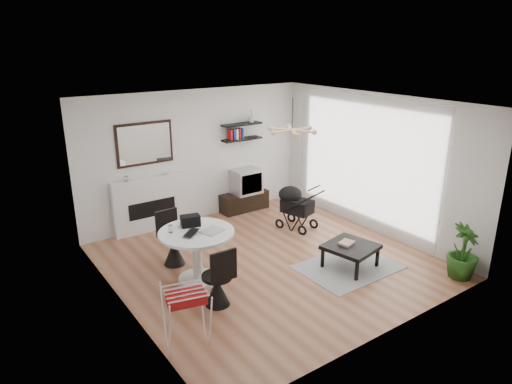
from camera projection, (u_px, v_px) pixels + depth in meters
floor at (268, 261)px, 7.85m from camera, size 5.00×5.00×0.00m
ceiling at (270, 103)px, 6.99m from camera, size 5.00×5.00×0.00m
wall_back at (197, 156)px, 9.36m from camera, size 5.00×0.00×5.00m
wall_left at (118, 219)px, 6.06m from camera, size 0.00×5.00×5.00m
wall_right at (373, 164)px, 8.78m from camera, size 0.00×5.00×5.00m
sheer_curtain at (362, 162)px, 8.88m from camera, size 0.04×3.60×2.60m
fireplace at (150, 198)px, 8.92m from camera, size 1.50×0.17×2.16m
shelf_lower at (242, 139)px, 9.74m from camera, size 0.90×0.25×0.04m
shelf_upper at (242, 124)px, 9.64m from camera, size 0.90×0.25×0.04m
pendant_lamp at (292, 130)px, 7.78m from camera, size 0.90×0.90×0.10m
tv_console at (244, 201)px, 10.13m from camera, size 1.09×0.38×0.41m
crt_tv at (245, 181)px, 9.99m from camera, size 0.61×0.54×0.54m
dining_table at (197, 249)px, 7.02m from camera, size 1.16×1.16×0.85m
laptop at (194, 234)px, 6.82m from camera, size 0.42×0.41×0.03m
black_bag at (190, 221)px, 7.11m from camera, size 0.33×0.24×0.18m
newspaper at (212, 231)px, 6.95m from camera, size 0.42×0.38×0.01m
drinking_glass at (171, 229)px, 6.89m from camera, size 0.07×0.07×0.11m
chair_far at (173, 248)px, 7.67m from camera, size 0.44×0.45×0.92m
chair_near at (218, 287)px, 6.46m from camera, size 0.44×0.44×0.92m
drying_rack at (187, 317)px, 5.55m from camera, size 0.63×0.60×0.79m
stroller at (295, 208)px, 9.13m from camera, size 0.67×0.86×0.95m
rug at (349, 267)px, 7.63m from camera, size 1.62×1.17×0.01m
coffee_table at (351, 248)px, 7.53m from camera, size 0.90×0.90×0.39m
magazines at (347, 243)px, 7.56m from camera, size 0.30×0.27×0.04m
potted_plant at (463, 252)px, 7.19m from camera, size 0.57×0.57×0.89m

